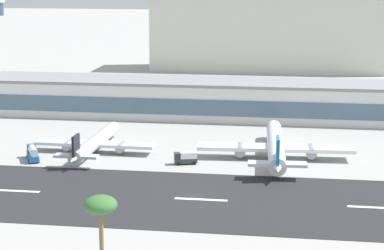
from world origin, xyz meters
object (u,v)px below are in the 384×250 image
(terminal_building, at_px, (210,99))
(airliner_blue_tail_gate_1, at_px, (276,147))
(airliner_black_tail_gate_0, at_px, (94,143))
(service_fuel_truck_1, at_px, (33,153))
(service_box_truck_0, at_px, (186,158))
(distant_hotel_block, at_px, (271,33))
(palm_tree_1, at_px, (101,208))

(terminal_building, distance_m, airliner_blue_tail_gate_1, 58.75)
(terminal_building, bearing_deg, airliner_blue_tail_gate_1, -65.64)
(terminal_building, bearing_deg, airliner_black_tail_gate_0, -115.92)
(terminal_building, bearing_deg, service_fuel_truck_1, -122.56)
(service_box_truck_0, bearing_deg, distant_hotel_block, -111.54)
(airliner_blue_tail_gate_1, bearing_deg, terminal_building, 21.23)
(service_fuel_truck_1, bearing_deg, distant_hotel_block, -43.15)
(service_fuel_truck_1, xyz_separation_m, palm_tree_1, (39.71, -74.54, 11.84))
(airliner_black_tail_gate_0, height_order, airliner_blue_tail_gate_1, airliner_blue_tail_gate_1)
(terminal_building, height_order, palm_tree_1, palm_tree_1)
(airliner_black_tail_gate_0, distance_m, palm_tree_1, 88.58)
(service_box_truck_0, height_order, service_fuel_truck_1, service_fuel_truck_1)
(service_box_truck_0, bearing_deg, terminal_building, -105.96)
(airliner_blue_tail_gate_1, xyz_separation_m, service_fuel_truck_1, (-64.83, -10.16, -1.35))
(service_box_truck_0, bearing_deg, palm_tree_1, 72.00)
(distant_hotel_block, relative_size, service_box_truck_0, 18.31)
(distant_hotel_block, height_order, airliner_blue_tail_gate_1, distant_hotel_block)
(airliner_blue_tail_gate_1, relative_size, palm_tree_1, 3.19)
(terminal_building, bearing_deg, distant_hotel_block, 82.30)
(palm_tree_1, bearing_deg, airliner_blue_tail_gate_1, 73.48)
(distant_hotel_block, bearing_deg, airliner_black_tail_gate_0, -103.79)
(terminal_building, height_order, airliner_black_tail_gate_0, terminal_building)
(airliner_blue_tail_gate_1, xyz_separation_m, palm_tree_1, (-25.12, -84.71, 10.49))
(terminal_building, relative_size, airliner_blue_tail_gate_1, 3.15)
(service_box_truck_0, relative_size, palm_tree_1, 0.40)
(terminal_building, bearing_deg, palm_tree_1, -90.38)
(airliner_black_tail_gate_0, relative_size, service_box_truck_0, 6.57)
(airliner_blue_tail_gate_1, distance_m, service_box_truck_0, 24.80)
(distant_hotel_block, height_order, service_fuel_truck_1, distant_hotel_block)
(airliner_blue_tail_gate_1, bearing_deg, palm_tree_1, 160.35)
(airliner_black_tail_gate_0, height_order, service_box_truck_0, airliner_black_tail_gate_0)
(distant_hotel_block, xyz_separation_m, palm_tree_1, (-16.89, -256.23, -4.89))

